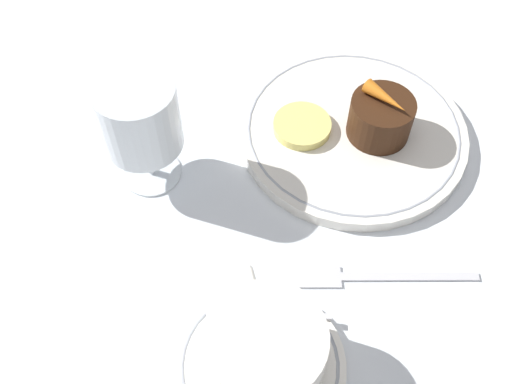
{
  "coord_description": "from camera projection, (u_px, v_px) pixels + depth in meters",
  "views": [
    {
      "loc": [
        -0.41,
        0.17,
        0.5
      ],
      "look_at": [
        -0.09,
        0.11,
        0.04
      ],
      "focal_mm": 42.0,
      "sensor_mm": 36.0,
      "label": 1
    }
  ],
  "objects": [
    {
      "name": "pineapple_slice",
      "position": [
        302.0,
        126.0,
        0.63
      ],
      "size": [
        0.06,
        0.06,
        0.01
      ],
      "color": "#EFE075",
      "rests_on": "dinner_plate"
    },
    {
      "name": "spoon",
      "position": [
        254.0,
        315.0,
        0.52
      ],
      "size": [
        0.04,
        0.11,
        0.0
      ],
      "color": "silver",
      "rests_on": "saucer"
    },
    {
      "name": "wine_glass",
      "position": [
        140.0,
        121.0,
        0.55
      ],
      "size": [
        0.08,
        0.08,
        0.12
      ],
      "color": "silver",
      "rests_on": "ground_plane"
    },
    {
      "name": "carrot_garnish",
      "position": [
        386.0,
        98.0,
        0.59
      ],
      "size": [
        0.05,
        0.04,
        0.02
      ],
      "color": "orange",
      "rests_on": "dessert_cake"
    },
    {
      "name": "saucer",
      "position": [
        260.0,
        365.0,
        0.5
      ],
      "size": [
        0.14,
        0.14,
        0.01
      ],
      "color": "white",
      "rests_on": "ground_plane"
    },
    {
      "name": "ground_plane",
      "position": [
        336.0,
        128.0,
        0.66
      ],
      "size": [
        3.0,
        3.0,
        0.0
      ],
      "primitive_type": "plane",
      "color": "white"
    },
    {
      "name": "fork",
      "position": [
        360.0,
        276.0,
        0.55
      ],
      "size": [
        0.05,
        0.18,
        0.01
      ],
      "color": "silver",
      "rests_on": "ground_plane"
    },
    {
      "name": "coffee_cup",
      "position": [
        266.0,
        350.0,
        0.47
      ],
      "size": [
        0.12,
        0.09,
        0.06
      ],
      "color": "white",
      "rests_on": "saucer"
    },
    {
      "name": "dinner_plate",
      "position": [
        353.0,
        132.0,
        0.64
      ],
      "size": [
        0.24,
        0.24,
        0.01
      ],
      "color": "white",
      "rests_on": "ground_plane"
    },
    {
      "name": "dessert_cake",
      "position": [
        380.0,
        118.0,
        0.62
      ],
      "size": [
        0.07,
        0.07,
        0.04
      ],
      "color": "#381E0F",
      "rests_on": "dinner_plate"
    }
  ]
}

